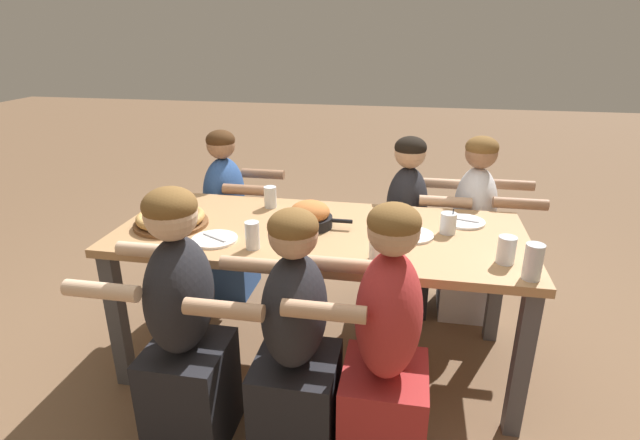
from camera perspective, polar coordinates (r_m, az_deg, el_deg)
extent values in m
plane|color=brown|center=(2.78, 0.00, -15.42)|extent=(18.00, 18.00, 0.00)
cube|color=tan|center=(2.42, 0.00, -1.54)|extent=(1.95, 0.84, 0.04)
cube|color=#4C4C51|center=(2.61, -22.11, -10.56)|extent=(0.07, 0.07, 0.70)
cube|color=#4C4C51|center=(2.31, 22.02, -15.07)|extent=(0.07, 0.07, 0.70)
cube|color=#4C4C51|center=(3.16, -15.41, -4.04)|extent=(0.07, 0.07, 0.70)
cube|color=#4C4C51|center=(2.91, 19.55, -6.79)|extent=(0.07, 0.07, 0.70)
cylinder|color=brown|center=(2.57, -16.63, -0.38)|extent=(0.36, 0.36, 0.02)
torus|color=tan|center=(2.56, -16.71, 0.34)|extent=(0.33, 0.33, 0.04)
cylinder|color=#E5C675|center=(2.56, -16.69, 0.19)|extent=(0.28, 0.28, 0.04)
cylinder|color=#C6422D|center=(2.59, -16.32, 1.03)|extent=(0.02, 0.02, 0.01)
cylinder|color=#C6422D|center=(2.58, -18.31, 0.73)|extent=(0.02, 0.02, 0.01)
cylinder|color=#C6422D|center=(2.51, -17.07, 0.22)|extent=(0.02, 0.02, 0.01)
cylinder|color=#C6422D|center=(2.56, -16.18, 0.79)|extent=(0.02, 0.02, 0.01)
cylinder|color=#C6422D|center=(2.60, -17.80, 0.89)|extent=(0.02, 0.02, 0.01)
cylinder|color=black|center=(2.44, -1.15, -0.16)|extent=(0.22, 0.22, 0.05)
cylinder|color=black|center=(2.41, 2.56, -0.12)|extent=(0.10, 0.02, 0.02)
ellipsoid|color=#C17038|center=(2.42, -1.16, 0.96)|extent=(0.19, 0.19, 0.11)
cylinder|color=white|center=(2.34, -11.95, -2.16)|extent=(0.21, 0.21, 0.01)
cube|color=#B7B7BC|center=(2.34, -11.96, -1.96)|extent=(0.13, 0.08, 0.01)
cylinder|color=white|center=(2.37, 10.41, -1.70)|extent=(0.21, 0.21, 0.01)
cube|color=#B7B7BC|center=(2.37, 10.43, -1.50)|extent=(0.08, 0.13, 0.01)
cylinder|color=white|center=(2.59, 16.14, -0.18)|extent=(0.21, 0.21, 0.01)
cube|color=#B7B7BC|center=(2.59, 16.16, 0.01)|extent=(0.14, 0.05, 0.01)
cylinder|color=silver|center=(2.43, 14.45, -0.35)|extent=(0.08, 0.08, 0.10)
cylinder|color=#1EA8DB|center=(2.44, 14.42, -0.66)|extent=(0.07, 0.07, 0.07)
cylinder|color=black|center=(2.43, 14.87, -0.10)|extent=(0.00, 0.01, 0.12)
cylinder|color=silver|center=(2.70, -5.71, 2.63)|extent=(0.07, 0.07, 0.12)
cylinder|color=silver|center=(2.71, -5.69, 2.14)|extent=(0.06, 0.06, 0.07)
cylinder|color=silver|center=(2.09, 23.19, -4.41)|extent=(0.07, 0.07, 0.15)
cylinder|color=black|center=(2.10, 23.08, -5.10)|extent=(0.06, 0.06, 0.09)
cylinder|color=silver|center=(2.21, -7.74, -1.75)|extent=(0.06, 0.06, 0.13)
cylinder|color=black|center=(2.22, -7.70, -2.36)|extent=(0.06, 0.06, 0.07)
cylinder|color=silver|center=(2.20, 20.53, -3.22)|extent=(0.07, 0.07, 0.12)
cylinder|color=black|center=(2.20, 20.48, -3.61)|extent=(0.07, 0.07, 0.08)
cylinder|color=silver|center=(2.10, 6.52, -2.95)|extent=(0.07, 0.07, 0.12)
cylinder|color=black|center=(2.11, 6.49, -3.71)|extent=(0.06, 0.06, 0.06)
cylinder|color=silver|center=(2.24, 7.87, -1.50)|extent=(0.06, 0.06, 0.12)
cylinder|color=silver|center=(2.24, 7.85, -1.82)|extent=(0.06, 0.06, 0.09)
cube|color=#B22D2D|center=(2.11, 7.18, -21.58)|extent=(0.32, 0.34, 0.46)
ellipsoid|color=#B22D2D|center=(1.83, 7.86, -10.66)|extent=(0.24, 0.36, 0.48)
sphere|color=tan|center=(1.68, 8.42, -1.16)|extent=(0.18, 0.18, 0.18)
ellipsoid|color=brown|center=(1.67, 8.48, -0.17)|extent=(0.18, 0.18, 0.13)
cylinder|color=tan|center=(1.65, 0.42, -10.38)|extent=(0.28, 0.06, 0.06)
cylinder|color=tan|center=(1.94, 2.20, -5.15)|extent=(0.28, 0.06, 0.06)
cube|color=silver|center=(3.19, 16.40, -6.26)|extent=(0.32, 0.34, 0.46)
ellipsoid|color=silver|center=(3.01, 17.30, 1.53)|extent=(0.24, 0.36, 0.46)
sphere|color=#9E7051|center=(2.93, 17.98, 7.33)|extent=(0.18, 0.18, 0.18)
ellipsoid|color=brown|center=(2.92, 18.04, 7.92)|extent=(0.18, 0.18, 0.12)
cylinder|color=#9E7051|center=(3.18, 20.85, 3.79)|extent=(0.28, 0.06, 0.06)
cylinder|color=#9E7051|center=(2.86, 21.92, 1.75)|extent=(0.28, 0.06, 0.06)
cube|color=#2D5193|center=(3.37, -10.36, -4.20)|extent=(0.32, 0.34, 0.46)
ellipsoid|color=#2D5193|center=(3.20, -10.89, 3.12)|extent=(0.24, 0.36, 0.44)
sphere|color=#9E7051|center=(3.12, -11.28, 8.42)|extent=(0.17, 0.17, 0.17)
ellipsoid|color=#422814|center=(3.12, -11.32, 8.97)|extent=(0.18, 0.18, 0.12)
cylinder|color=#9E7051|center=(3.27, -6.54, 5.26)|extent=(0.28, 0.06, 0.06)
cylinder|color=#9E7051|center=(2.95, -8.43, 3.43)|extent=(0.28, 0.06, 0.06)
cube|color=#232328|center=(2.27, -14.48, -18.59)|extent=(0.32, 0.34, 0.46)
ellipsoid|color=#232328|center=(2.01, -15.72, -8.25)|extent=(0.24, 0.36, 0.48)
sphere|color=beige|center=(1.87, -16.71, 0.59)|extent=(0.20, 0.20, 0.20)
ellipsoid|color=brown|center=(1.86, -16.82, 1.57)|extent=(0.20, 0.20, 0.14)
cylinder|color=beige|center=(1.94, -23.70, -7.40)|extent=(0.28, 0.06, 0.06)
cylinder|color=beige|center=(2.19, -18.91, -3.32)|extent=(0.28, 0.06, 0.06)
cube|color=#232328|center=(3.17, 9.38, -5.84)|extent=(0.32, 0.34, 0.46)
ellipsoid|color=#232328|center=(2.99, 9.90, 1.88)|extent=(0.24, 0.36, 0.44)
sphere|color=tan|center=(2.91, 10.28, 7.57)|extent=(0.18, 0.18, 0.18)
ellipsoid|color=black|center=(2.90, 10.32, 8.17)|extent=(0.18, 0.18, 0.13)
cylinder|color=tan|center=(3.14, 13.83, 4.07)|extent=(0.28, 0.06, 0.06)
cylinder|color=tan|center=(2.81, 14.12, 2.04)|extent=(0.28, 0.06, 0.06)
cube|color=#232328|center=(2.15, -2.66, -20.57)|extent=(0.32, 0.34, 0.46)
ellipsoid|color=#232328|center=(1.88, -2.90, -10.25)|extent=(0.24, 0.36, 0.44)
sphere|color=tan|center=(1.74, -3.09, -1.64)|extent=(0.18, 0.18, 0.18)
ellipsoid|color=brown|center=(1.72, -3.11, -0.70)|extent=(0.18, 0.18, 0.12)
cylinder|color=tan|center=(1.75, -10.94, -10.02)|extent=(0.28, 0.06, 0.06)
cylinder|color=tan|center=(2.03, -7.52, -5.14)|extent=(0.28, 0.06, 0.06)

